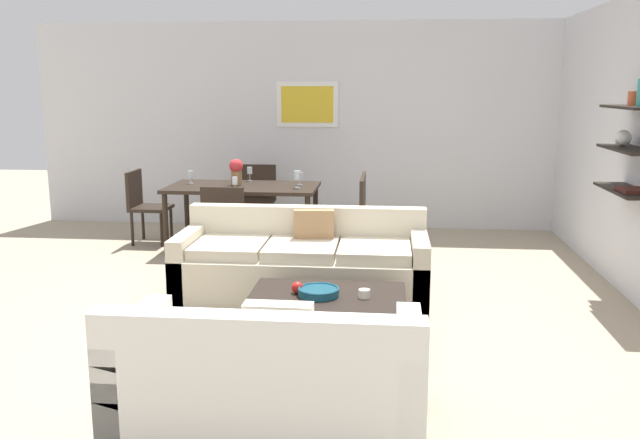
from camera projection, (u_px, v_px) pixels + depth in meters
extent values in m
plane|color=tan|center=(287.00, 309.00, 5.74)|extent=(18.00, 18.00, 0.00)
cube|color=silver|center=(348.00, 126.00, 8.90)|extent=(8.40, 0.06, 2.70)
cube|color=white|center=(307.00, 104.00, 8.85)|extent=(0.81, 0.02, 0.59)
cube|color=gold|center=(307.00, 104.00, 8.83)|extent=(0.69, 0.01, 0.47)
cube|color=black|center=(633.00, 107.00, 5.59)|extent=(0.28, 0.90, 0.02)
cube|color=black|center=(630.00, 149.00, 5.66)|extent=(0.28, 0.90, 0.02)
cube|color=black|center=(626.00, 191.00, 5.73)|extent=(0.28, 0.90, 0.02)
sphere|color=silver|center=(623.00, 138.00, 5.82)|extent=(0.14, 0.14, 0.14)
cylinder|color=#D85933|center=(632.00, 98.00, 5.63)|extent=(0.07, 0.07, 0.12)
cube|color=#4C1E19|center=(632.00, 190.00, 5.58)|extent=(0.20, 0.28, 0.03)
cube|color=beige|center=(302.00, 276.00, 5.99)|extent=(2.20, 0.90, 0.42)
cube|color=beige|center=(307.00, 225.00, 6.27)|extent=(2.20, 0.16, 0.36)
cube|color=beige|center=(189.00, 264.00, 6.07)|extent=(0.14, 0.90, 0.60)
cube|color=beige|center=(419.00, 270.00, 5.87)|extent=(0.14, 0.90, 0.60)
cube|color=beige|center=(230.00, 247.00, 5.96)|extent=(0.62, 0.70, 0.10)
cube|color=beige|center=(302.00, 249.00, 5.90)|extent=(0.62, 0.70, 0.10)
cube|color=beige|center=(375.00, 251.00, 5.83)|extent=(0.62, 0.70, 0.10)
cube|color=#99724C|center=(314.00, 229.00, 6.09)|extent=(0.37, 0.15, 0.36)
cube|color=white|center=(271.00, 390.00, 3.75)|extent=(1.67, 0.90, 0.42)
cube|color=white|center=(257.00, 350.00, 3.32)|extent=(1.67, 0.16, 0.36)
cube|color=white|center=(409.00, 381.00, 3.66)|extent=(0.14, 0.90, 0.60)
cube|color=white|center=(137.00, 369.00, 3.81)|extent=(0.14, 0.90, 0.60)
cube|color=white|center=(334.00, 346.00, 3.71)|extent=(0.68, 0.70, 0.10)
cube|color=white|center=(210.00, 341.00, 3.77)|extent=(0.68, 0.70, 0.10)
cube|color=beige|center=(278.00, 337.00, 3.48)|extent=(0.36, 0.12, 0.36)
cube|color=black|center=(326.00, 324.00, 4.86)|extent=(1.14, 0.94, 0.38)
cylinder|color=navy|center=(319.00, 292.00, 4.88)|extent=(0.30, 0.30, 0.05)
torus|color=navy|center=(319.00, 289.00, 4.87)|extent=(0.30, 0.30, 0.02)
cylinder|color=silver|center=(364.00, 294.00, 4.83)|extent=(0.08, 0.08, 0.06)
sphere|color=red|center=(297.00, 288.00, 4.93)|extent=(0.09, 0.09, 0.09)
cube|color=black|center=(243.00, 187.00, 7.72)|extent=(1.71, 0.92, 0.04)
cylinder|color=black|center=(166.00, 225.00, 7.48)|extent=(0.06, 0.06, 0.71)
cylinder|color=black|center=(308.00, 228.00, 7.32)|extent=(0.06, 0.06, 0.71)
cylinder|color=black|center=(187.00, 212.00, 8.26)|extent=(0.06, 0.06, 0.71)
cylinder|color=black|center=(315.00, 214.00, 8.11)|extent=(0.06, 0.06, 0.71)
cube|color=black|center=(346.00, 212.00, 7.87)|extent=(0.44, 0.44, 0.04)
cube|color=black|center=(363.00, 192.00, 7.80)|extent=(0.04, 0.44, 0.43)
cylinder|color=black|center=(332.00, 227.00, 8.10)|extent=(0.04, 0.04, 0.41)
cylinder|color=black|center=(329.00, 233.00, 7.75)|extent=(0.04, 0.04, 0.41)
cylinder|color=black|center=(362.00, 228.00, 8.07)|extent=(0.04, 0.04, 0.41)
cylinder|color=black|center=(360.00, 234.00, 7.72)|extent=(0.04, 0.04, 0.41)
cube|color=black|center=(151.00, 208.00, 8.10)|extent=(0.44, 0.44, 0.04)
cube|color=black|center=(134.00, 188.00, 8.07)|extent=(0.04, 0.44, 0.43)
cylinder|color=black|center=(162.00, 230.00, 7.95)|extent=(0.04, 0.04, 0.41)
cylinder|color=black|center=(171.00, 224.00, 8.30)|extent=(0.04, 0.04, 0.41)
cylinder|color=black|center=(132.00, 229.00, 7.98)|extent=(0.04, 0.04, 0.41)
cylinder|color=black|center=(143.00, 223.00, 8.33)|extent=(0.04, 0.04, 0.41)
cube|color=black|center=(228.00, 227.00, 7.02)|extent=(0.44, 0.44, 0.04)
cube|color=black|center=(222.00, 208.00, 6.78)|extent=(0.44, 0.04, 0.43)
cylinder|color=black|center=(249.00, 244.00, 7.22)|extent=(0.04, 0.04, 0.41)
cylinder|color=black|center=(216.00, 244.00, 7.25)|extent=(0.04, 0.04, 0.41)
cylinder|color=black|center=(241.00, 252.00, 6.87)|extent=(0.04, 0.04, 0.41)
cylinder|color=black|center=(207.00, 252.00, 6.90)|extent=(0.04, 0.04, 0.41)
cube|color=black|center=(344.00, 218.00, 7.46)|extent=(0.44, 0.44, 0.04)
cube|color=black|center=(362.00, 198.00, 7.40)|extent=(0.04, 0.44, 0.43)
cylinder|color=black|center=(329.00, 234.00, 7.70)|extent=(0.04, 0.04, 0.41)
cylinder|color=black|center=(326.00, 241.00, 7.35)|extent=(0.04, 0.04, 0.41)
cylinder|color=black|center=(360.00, 235.00, 7.66)|extent=(0.04, 0.04, 0.41)
cylinder|color=black|center=(359.00, 242.00, 7.31)|extent=(0.04, 0.04, 0.41)
cube|color=black|center=(256.00, 202.00, 8.54)|extent=(0.44, 0.44, 0.04)
cube|color=black|center=(259.00, 181.00, 8.69)|extent=(0.44, 0.04, 0.43)
cylinder|color=black|center=(240.00, 222.00, 8.43)|extent=(0.04, 0.04, 0.41)
cylinder|color=black|center=(268.00, 222.00, 8.39)|extent=(0.04, 0.04, 0.41)
cylinder|color=black|center=(246.00, 216.00, 8.78)|extent=(0.04, 0.04, 0.41)
cylinder|color=black|center=(273.00, 217.00, 8.74)|extent=(0.04, 0.04, 0.41)
cylinder|color=silver|center=(300.00, 185.00, 7.76)|extent=(0.06, 0.06, 0.01)
cylinder|color=silver|center=(300.00, 182.00, 7.76)|extent=(0.01, 0.01, 0.06)
cylinder|color=silver|center=(300.00, 176.00, 7.74)|extent=(0.06, 0.06, 0.08)
cylinder|color=silver|center=(235.00, 191.00, 7.32)|extent=(0.06, 0.06, 0.01)
cylinder|color=silver|center=(235.00, 187.00, 7.32)|extent=(0.01, 0.01, 0.07)
cylinder|color=silver|center=(235.00, 181.00, 7.30)|extent=(0.06, 0.06, 0.08)
cylinder|color=silver|center=(191.00, 183.00, 7.89)|extent=(0.06, 0.06, 0.01)
cylinder|color=silver|center=(191.00, 180.00, 7.88)|extent=(0.01, 0.01, 0.07)
cylinder|color=silver|center=(190.00, 174.00, 7.87)|extent=(0.06, 0.06, 0.07)
cylinder|color=silver|center=(250.00, 181.00, 8.11)|extent=(0.06, 0.06, 0.01)
cylinder|color=silver|center=(250.00, 177.00, 8.10)|extent=(0.01, 0.01, 0.08)
cylinder|color=silver|center=(250.00, 170.00, 8.08)|extent=(0.06, 0.06, 0.08)
cylinder|color=silver|center=(297.00, 188.00, 7.54)|extent=(0.06, 0.06, 0.01)
cylinder|color=silver|center=(297.00, 184.00, 7.53)|extent=(0.01, 0.01, 0.09)
cylinder|color=silver|center=(297.00, 175.00, 7.51)|extent=(0.08, 0.08, 0.10)
cylinder|color=olive|center=(236.00, 178.00, 7.76)|extent=(0.12, 0.12, 0.16)
sphere|color=red|center=(236.00, 166.00, 7.74)|extent=(0.16, 0.16, 0.16)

